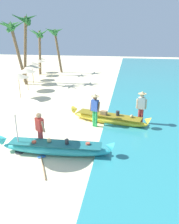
# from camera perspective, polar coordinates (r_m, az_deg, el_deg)

# --- Properties ---
(ground_plane) EXTENTS (80.00, 80.00, 0.00)m
(ground_plane) POSITION_cam_1_polar(r_m,az_deg,el_deg) (10.54, -14.23, -7.52)
(ground_plane) COLOR beige
(boat_cyan_foreground) EXTENTS (4.81, 0.84, 0.77)m
(boat_cyan_foreground) POSITION_cam_1_polar(r_m,az_deg,el_deg) (9.25, -8.81, -9.21)
(boat_cyan_foreground) COLOR #33B2BC
(boat_cyan_foreground) RESTS_ON ground
(boat_yellow_midground) EXTENTS (4.52, 1.81, 0.78)m
(boat_yellow_midground) POSITION_cam_1_polar(r_m,az_deg,el_deg) (12.20, 4.99, -1.67)
(boat_yellow_midground) COLOR yellow
(boat_yellow_midground) RESTS_ON ground
(person_vendor_hatted) EXTENTS (0.58, 0.44, 1.81)m
(person_vendor_hatted) POSITION_cam_1_polar(r_m,az_deg,el_deg) (11.47, 1.43, 1.08)
(person_vendor_hatted) COLOR green
(person_vendor_hatted) RESTS_ON ground
(person_tourist_customer) EXTENTS (0.56, 0.48, 1.63)m
(person_tourist_customer) POSITION_cam_1_polar(r_m,az_deg,el_deg) (9.55, -12.70, -4.24)
(person_tourist_customer) COLOR #B2383D
(person_tourist_customer) RESTS_ON ground
(person_vendor_assistant) EXTENTS (0.57, 0.44, 1.88)m
(person_vendor_assistant) POSITION_cam_1_polar(r_m,az_deg,el_deg) (11.99, 13.27, 1.58)
(person_vendor_assistant) COLOR #B2383D
(person_vendor_assistant) RESTS_ON ground
(patio_umbrella_large) EXTENTS (2.05, 2.05, 2.38)m
(patio_umbrella_large) POSITION_cam_1_polar(r_m,az_deg,el_deg) (8.99, -19.10, 2.39)
(patio_umbrella_large) COLOR #B7B7BC
(patio_umbrella_large) RESTS_ON ground
(parasol_row_0) EXTENTS (1.60, 1.60, 1.91)m
(parasol_row_0) POSITION_cam_1_polar(r_m,az_deg,el_deg) (17.44, -17.97, 9.00)
(parasol_row_0) COLOR #8E6B47
(parasol_row_0) RESTS_ON ground
(parasol_row_1) EXTENTS (1.60, 1.60, 1.91)m
(parasol_row_1) POSITION_cam_1_polar(r_m,az_deg,el_deg) (19.76, -16.01, 10.36)
(parasol_row_1) COLOR #8E6B47
(parasol_row_1) RESTS_ON ground
(parasol_row_2) EXTENTS (1.60, 1.60, 1.91)m
(parasol_row_2) POSITION_cam_1_polar(r_m,az_deg,el_deg) (22.20, -14.65, 11.44)
(parasol_row_2) COLOR #8E6B47
(parasol_row_2) RESTS_ON ground
(parasol_row_3) EXTENTS (1.60, 1.60, 1.91)m
(parasol_row_3) POSITION_cam_1_polar(r_m,az_deg,el_deg) (24.32, -14.67, 12.12)
(parasol_row_3) COLOR #8E6B47
(parasol_row_3) RESTS_ON ground
(parasol_row_4) EXTENTS (1.60, 1.60, 1.91)m
(parasol_row_4) POSITION_cam_1_polar(r_m,az_deg,el_deg) (26.66, -13.13, 12.86)
(parasol_row_4) COLOR #8E6B47
(parasol_row_4) RESTS_ON ground
(parasol_row_5) EXTENTS (1.60, 1.60, 1.91)m
(parasol_row_5) POSITION_cam_1_polar(r_m,az_deg,el_deg) (28.96, -12.91, 13.40)
(parasol_row_5) COLOR #8E6B47
(parasol_row_5) RESTS_ON ground
(palm_tree_tall_inland) EXTENTS (2.73, 2.58, 6.53)m
(palm_tree_tall_inland) POSITION_cam_1_polar(r_m,az_deg,el_deg) (23.07, -16.32, 20.30)
(palm_tree_tall_inland) COLOR brown
(palm_tree_tall_inland) RESTS_ON ground
(palm_tree_leaning_seaward) EXTENTS (2.60, 2.55, 5.29)m
(palm_tree_leaning_seaward) POSITION_cam_1_polar(r_m,az_deg,el_deg) (27.27, -12.80, 18.24)
(palm_tree_leaning_seaward) COLOR brown
(palm_tree_leaning_seaward) RESTS_ON ground
(palm_tree_mid_cluster) EXTENTS (2.43, 2.78, 5.44)m
(palm_tree_mid_cluster) POSITION_cam_1_polar(r_m,az_deg,el_deg) (28.54, -8.85, 18.90)
(palm_tree_mid_cluster) COLOR brown
(palm_tree_mid_cluster) RESTS_ON ground
(palm_tree_far_behind) EXTENTS (2.59, 2.43, 5.94)m
(palm_tree_far_behind) POSITION_cam_1_polar(r_m,az_deg,el_deg) (22.42, -19.42, 18.94)
(palm_tree_far_behind) COLOR brown
(palm_tree_far_behind) RESTS_ON ground
(paddle) EXTENTS (0.93, 1.57, 0.05)m
(paddle) POSITION_cam_1_polar(r_m,az_deg,el_deg) (8.83, -12.04, -12.84)
(paddle) COLOR #8E6B47
(paddle) RESTS_ON ground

